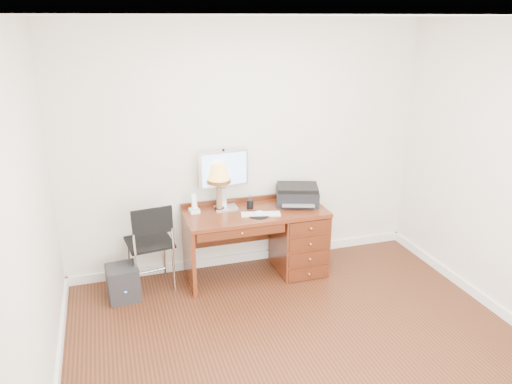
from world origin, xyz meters
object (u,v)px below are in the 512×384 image
object	(u,v)px
monitor	(224,172)
printer	(297,194)
leg_lamp	(219,176)
equipment_box	(123,283)
phone	(194,207)
chair	(150,239)
desk	(283,236)

from	to	relation	value
monitor	printer	distance (m)	0.85
leg_lamp	equipment_box	bearing A→B (deg)	-167.10
leg_lamp	phone	world-z (taller)	leg_lamp
printer	chair	distance (m)	1.65
equipment_box	phone	bearing A→B (deg)	10.14
desk	monitor	size ratio (longest dim) A/B	2.41
chair	equipment_box	distance (m)	0.51
printer	chair	xyz separation A→B (m)	(-1.63, -0.08, -0.27)
desk	leg_lamp	xyz separation A→B (m)	(-0.68, 0.15, 0.71)
desk	equipment_box	distance (m)	1.76
monitor	chair	size ratio (longest dim) A/B	0.66
phone	chair	bearing A→B (deg)	-171.36
desk	equipment_box	bearing A→B (deg)	-176.93
desk	chair	size ratio (longest dim) A/B	1.58
printer	equipment_box	world-z (taller)	printer
monitor	leg_lamp	size ratio (longest dim) A/B	1.22
leg_lamp	chair	world-z (taller)	leg_lamp
desk	equipment_box	size ratio (longest dim) A/B	4.27
desk	chair	world-z (taller)	chair
printer	leg_lamp	size ratio (longest dim) A/B	1.07
desk	leg_lamp	distance (m)	0.99
monitor	phone	bearing A→B (deg)	-176.61
leg_lamp	chair	distance (m)	0.95
chair	equipment_box	size ratio (longest dim) A/B	2.71
chair	equipment_box	xyz separation A→B (m)	(-0.30, -0.10, -0.40)
desk	chair	xyz separation A→B (m)	(-1.44, 0.00, 0.16)
printer	chair	size ratio (longest dim) A/B	0.58
monitor	printer	world-z (taller)	monitor
printer	desk	bearing A→B (deg)	-136.48
monitor	chair	world-z (taller)	monitor
monitor	leg_lamp	bearing A→B (deg)	-150.75
equipment_box	leg_lamp	bearing A→B (deg)	6.60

